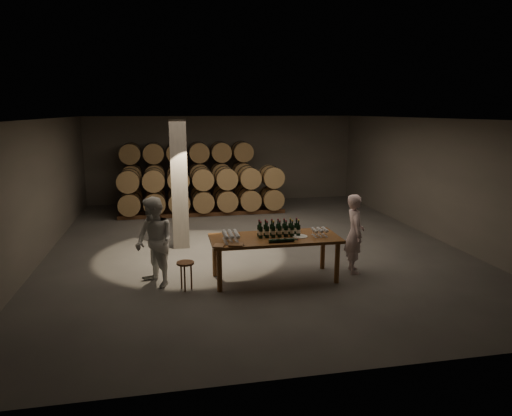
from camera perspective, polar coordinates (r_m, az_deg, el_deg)
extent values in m
plane|color=#524F4C|center=(11.82, -0.49, -4.61)|extent=(12.00, 12.00, 0.00)
plane|color=#605E59|center=(11.32, -0.51, 11.10)|extent=(12.00, 12.00, 0.00)
plane|color=#625D54|center=(17.34, -4.17, 6.12)|extent=(10.00, 0.00, 10.00)
plane|color=#625D54|center=(5.82, 10.49, -6.12)|extent=(10.00, 0.00, 10.00)
plane|color=#625D54|center=(11.64, -25.49, 2.03)|extent=(0.00, 12.00, 12.00)
plane|color=#625D54|center=(13.31, 21.22, 3.51)|extent=(0.00, 12.00, 12.00)
cube|color=slate|center=(11.47, -9.57, 2.91)|extent=(0.40, 0.40, 3.20)
cylinder|color=brown|center=(8.77, -4.59, -7.80)|extent=(0.10, 0.10, 0.84)
cylinder|color=brown|center=(9.31, 10.10, -6.75)|extent=(0.10, 0.10, 0.84)
cylinder|color=brown|center=(9.58, -5.18, -6.07)|extent=(0.10, 0.10, 0.84)
cylinder|color=brown|center=(10.07, 8.34, -5.23)|extent=(0.10, 0.10, 0.84)
cube|color=brown|center=(9.23, 2.37, -3.81)|extent=(2.60, 1.10, 0.06)
cube|color=brown|center=(16.39, -8.30, 0.22)|extent=(4.70, 0.10, 0.12)
cube|color=brown|center=(16.97, -8.41, 0.62)|extent=(4.70, 0.10, 0.12)
cylinder|color=olive|center=(16.63, -15.12, 1.54)|extent=(0.70, 0.95, 0.70)
cylinder|color=black|center=(16.38, -15.18, 1.37)|extent=(0.73, 0.04, 0.73)
cylinder|color=black|center=(16.89, -15.07, 1.69)|extent=(0.73, 0.04, 0.73)
cylinder|color=olive|center=(16.59, -12.44, 1.65)|extent=(0.70, 0.95, 0.70)
cylinder|color=black|center=(16.34, -12.46, 1.49)|extent=(0.73, 0.04, 0.73)
cylinder|color=black|center=(16.85, -12.42, 1.80)|extent=(0.73, 0.04, 0.73)
cylinder|color=olive|center=(16.59, -9.74, 1.76)|extent=(0.70, 0.95, 0.70)
cylinder|color=black|center=(16.33, -9.72, 1.60)|extent=(0.73, 0.04, 0.73)
cylinder|color=black|center=(16.85, -9.77, 1.91)|extent=(0.73, 0.04, 0.73)
cylinder|color=olive|center=(16.62, -7.06, 1.86)|extent=(0.70, 0.95, 0.70)
cylinder|color=black|center=(16.37, -6.99, 1.70)|extent=(0.73, 0.04, 0.73)
cylinder|color=black|center=(16.88, -7.12, 2.01)|extent=(0.73, 0.04, 0.73)
cylinder|color=olive|center=(16.69, -4.39, 1.96)|extent=(0.70, 0.95, 0.70)
cylinder|color=black|center=(16.44, -4.28, 1.80)|extent=(0.73, 0.04, 0.73)
cylinder|color=black|center=(16.95, -4.49, 2.11)|extent=(0.73, 0.04, 0.73)
cylinder|color=olive|center=(16.80, -1.74, 2.06)|extent=(0.70, 0.95, 0.70)
cylinder|color=black|center=(16.55, -1.59, 1.90)|extent=(0.73, 0.04, 0.73)
cylinder|color=black|center=(17.05, -1.88, 2.20)|extent=(0.73, 0.04, 0.73)
cylinder|color=olive|center=(16.52, -15.26, 4.06)|extent=(0.70, 0.95, 0.70)
cylinder|color=black|center=(16.26, -15.33, 3.93)|extent=(0.73, 0.04, 0.73)
cylinder|color=black|center=(16.77, -15.20, 4.18)|extent=(0.73, 0.04, 0.73)
cylinder|color=olive|center=(16.48, -12.55, 4.18)|extent=(0.70, 0.95, 0.70)
cylinder|color=black|center=(16.22, -12.57, 4.06)|extent=(0.73, 0.04, 0.73)
cylinder|color=black|center=(16.74, -12.54, 4.30)|extent=(0.73, 0.04, 0.73)
cylinder|color=olive|center=(16.48, -9.84, 4.29)|extent=(0.70, 0.95, 0.70)
cylinder|color=black|center=(16.22, -9.81, 4.17)|extent=(0.73, 0.04, 0.73)
cylinder|color=black|center=(16.73, -9.86, 4.41)|extent=(0.73, 0.04, 0.73)
cylinder|color=olive|center=(16.51, -7.12, 4.39)|extent=(0.70, 0.95, 0.70)
cylinder|color=black|center=(16.25, -7.06, 4.27)|extent=(0.73, 0.04, 0.73)
cylinder|color=black|center=(16.77, -7.19, 4.50)|extent=(0.73, 0.04, 0.73)
cylinder|color=olive|center=(16.58, -4.43, 4.48)|extent=(0.70, 0.95, 0.70)
cylinder|color=black|center=(16.32, -4.32, 4.36)|extent=(0.73, 0.04, 0.73)
cylinder|color=black|center=(16.84, -4.53, 4.59)|extent=(0.73, 0.04, 0.73)
cylinder|color=olive|center=(16.69, -1.76, 4.56)|extent=(0.70, 0.95, 0.70)
cylinder|color=black|center=(16.43, -1.61, 4.44)|extent=(0.73, 0.04, 0.73)
cylinder|color=black|center=(16.94, -1.90, 4.67)|extent=(0.73, 0.04, 0.73)
cylinder|color=olive|center=(16.44, -15.41, 6.61)|extent=(0.70, 0.95, 0.70)
cylinder|color=black|center=(16.18, -15.47, 6.53)|extent=(0.73, 0.04, 0.73)
cylinder|color=black|center=(16.69, -15.34, 6.69)|extent=(0.73, 0.04, 0.73)
cylinder|color=olive|center=(16.40, -12.67, 6.74)|extent=(0.70, 0.95, 0.70)
cylinder|color=black|center=(16.14, -12.69, 6.66)|extent=(0.73, 0.04, 0.73)
cylinder|color=black|center=(16.65, -12.65, 6.82)|extent=(0.73, 0.04, 0.73)
cylinder|color=olive|center=(16.39, -9.93, 6.85)|extent=(0.70, 0.95, 0.70)
cylinder|color=black|center=(16.13, -9.91, 6.77)|extent=(0.73, 0.04, 0.73)
cylinder|color=black|center=(16.65, -9.95, 6.93)|extent=(0.73, 0.04, 0.73)
cylinder|color=olive|center=(16.43, -7.19, 6.95)|extent=(0.70, 0.95, 0.70)
cylinder|color=black|center=(16.17, -7.13, 6.87)|extent=(0.73, 0.04, 0.73)
cylinder|color=black|center=(16.69, -7.25, 7.02)|extent=(0.73, 0.04, 0.73)
cylinder|color=olive|center=(16.50, -4.47, 7.03)|extent=(0.70, 0.95, 0.70)
cylinder|color=black|center=(16.24, -4.36, 6.95)|extent=(0.73, 0.04, 0.73)
cylinder|color=black|center=(16.76, -4.57, 7.10)|extent=(0.73, 0.04, 0.73)
cylinder|color=olive|center=(16.61, -1.77, 7.09)|extent=(0.70, 0.95, 0.70)
cylinder|color=black|center=(16.35, -1.63, 7.01)|extent=(0.73, 0.04, 0.73)
cylinder|color=black|center=(16.86, -1.92, 7.16)|extent=(0.73, 0.04, 0.73)
cube|color=brown|center=(15.04, -6.54, -0.80)|extent=(5.48, 0.10, 0.12)
cube|color=brown|center=(15.63, -6.72, -0.32)|extent=(5.48, 0.10, 0.12)
cylinder|color=olive|center=(15.26, -15.46, 0.59)|extent=(0.70, 0.95, 0.70)
cylinder|color=black|center=(15.01, -15.53, 0.40)|extent=(0.73, 0.04, 0.73)
cylinder|color=black|center=(15.51, -15.40, 0.78)|extent=(0.73, 0.04, 0.73)
cylinder|color=olive|center=(15.22, -12.54, 0.71)|extent=(0.70, 0.95, 0.70)
cylinder|color=black|center=(14.96, -12.56, 0.52)|extent=(0.73, 0.04, 0.73)
cylinder|color=black|center=(15.47, -12.52, 0.90)|extent=(0.73, 0.04, 0.73)
cylinder|color=olive|center=(15.21, -9.60, 0.83)|extent=(0.70, 0.95, 0.70)
cylinder|color=black|center=(14.96, -9.57, 0.64)|extent=(0.73, 0.04, 0.73)
cylinder|color=black|center=(15.47, -9.63, 1.01)|extent=(0.73, 0.04, 0.73)
cylinder|color=olive|center=(15.25, -6.67, 0.95)|extent=(0.70, 0.95, 0.70)
cylinder|color=black|center=(15.00, -6.59, 0.76)|extent=(0.73, 0.04, 0.73)
cylinder|color=black|center=(15.51, -6.75, 1.13)|extent=(0.73, 0.04, 0.73)
cylinder|color=olive|center=(15.33, -3.77, 1.06)|extent=(0.70, 0.95, 0.70)
cylinder|color=black|center=(15.08, -3.64, 0.87)|extent=(0.73, 0.04, 0.73)
cylinder|color=black|center=(15.58, -3.89, 1.24)|extent=(0.73, 0.04, 0.73)
cylinder|color=olive|center=(15.44, -0.90, 1.17)|extent=(0.70, 0.95, 0.70)
cylinder|color=black|center=(15.19, -0.72, 0.99)|extent=(0.73, 0.04, 0.73)
cylinder|color=black|center=(15.70, -1.06, 1.34)|extent=(0.73, 0.04, 0.73)
cylinder|color=olive|center=(15.60, 1.93, 1.27)|extent=(0.70, 0.95, 0.70)
cylinder|color=black|center=(15.35, 2.14, 1.09)|extent=(0.73, 0.04, 0.73)
cylinder|color=black|center=(15.85, 1.72, 1.44)|extent=(0.73, 0.04, 0.73)
cylinder|color=olive|center=(15.13, -15.62, 3.34)|extent=(0.70, 0.95, 0.70)
cylinder|color=black|center=(14.88, -15.69, 3.19)|extent=(0.73, 0.04, 0.73)
cylinder|color=black|center=(15.39, -15.55, 3.48)|extent=(0.73, 0.04, 0.73)
cylinder|color=olive|center=(15.09, -12.67, 3.47)|extent=(0.70, 0.95, 0.70)
cylinder|color=black|center=(14.83, -12.69, 3.32)|extent=(0.73, 0.04, 0.73)
cylinder|color=black|center=(15.35, -12.64, 3.61)|extent=(0.73, 0.04, 0.73)
cylinder|color=olive|center=(15.09, -9.70, 3.59)|extent=(0.70, 0.95, 0.70)
cylinder|color=black|center=(14.83, -9.67, 3.44)|extent=(0.73, 0.04, 0.73)
cylinder|color=black|center=(15.35, -9.73, 3.73)|extent=(0.73, 0.04, 0.73)
cylinder|color=olive|center=(15.13, -6.74, 3.70)|extent=(0.70, 0.95, 0.70)
cylinder|color=black|center=(14.87, -6.66, 3.55)|extent=(0.73, 0.04, 0.73)
cylinder|color=black|center=(15.38, -6.82, 3.84)|extent=(0.73, 0.04, 0.73)
cylinder|color=olive|center=(15.20, -3.80, 3.80)|extent=(0.70, 0.95, 0.70)
cylinder|color=black|center=(14.95, -3.68, 3.66)|extent=(0.73, 0.04, 0.73)
cylinder|color=black|center=(15.46, -3.93, 3.93)|extent=(0.73, 0.04, 0.73)
cylinder|color=olive|center=(15.32, -0.90, 3.89)|extent=(0.70, 0.95, 0.70)
cylinder|color=black|center=(15.07, -0.73, 3.75)|extent=(0.73, 0.04, 0.73)
cylinder|color=black|center=(15.57, -1.07, 4.02)|extent=(0.73, 0.04, 0.73)
cylinder|color=olive|center=(15.48, 1.95, 3.96)|extent=(0.70, 0.95, 0.70)
cylinder|color=black|center=(15.23, 2.17, 3.83)|extent=(0.73, 0.04, 0.73)
cylinder|color=black|center=(15.73, 1.73, 4.10)|extent=(0.73, 0.04, 0.73)
cylinder|color=black|center=(9.10, 0.59, -3.08)|extent=(0.08, 0.08, 0.23)
cylinder|color=silver|center=(9.10, 0.59, -3.15)|extent=(0.09, 0.09, 0.07)
cylinder|color=black|center=(9.06, 0.60, -2.09)|extent=(0.03, 0.03, 0.09)
cylinder|color=gold|center=(9.04, 0.60, -1.77)|extent=(0.04, 0.04, 0.03)
cylinder|color=black|center=(9.24, 0.40, -2.85)|extent=(0.08, 0.08, 0.23)
cylinder|color=silver|center=(9.24, 0.40, -2.91)|extent=(0.09, 0.09, 0.07)
cylinder|color=black|center=(9.20, 0.41, -1.87)|extent=(0.03, 0.03, 0.09)
cylinder|color=maroon|center=(9.19, 0.41, -1.55)|extent=(0.04, 0.04, 0.03)
cylinder|color=black|center=(9.12, 1.39, -3.04)|extent=(0.08, 0.08, 0.23)
cylinder|color=silver|center=(9.13, 1.39, -3.11)|extent=(0.09, 0.09, 0.07)
cylinder|color=black|center=(9.08, 1.40, -2.05)|extent=(0.03, 0.03, 0.09)
cylinder|color=maroon|center=(9.07, 1.40, -1.73)|extent=(0.04, 0.04, 0.03)
cylinder|color=black|center=(9.27, 1.19, -2.81)|extent=(0.08, 0.08, 0.23)
cylinder|color=silver|center=(9.27, 1.19, -2.87)|extent=(0.09, 0.09, 0.07)
cylinder|color=black|center=(9.22, 1.20, -1.83)|extent=(0.03, 0.03, 0.09)
cylinder|color=gold|center=(9.21, 1.20, -1.51)|extent=(0.04, 0.04, 0.03)
cylinder|color=black|center=(9.15, 2.19, -3.00)|extent=(0.08, 0.08, 0.23)
cylinder|color=silver|center=(9.15, 2.19, -3.06)|extent=(0.09, 0.09, 0.07)
cylinder|color=black|center=(9.11, 2.20, -2.01)|extent=(0.03, 0.03, 0.09)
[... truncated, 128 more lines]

